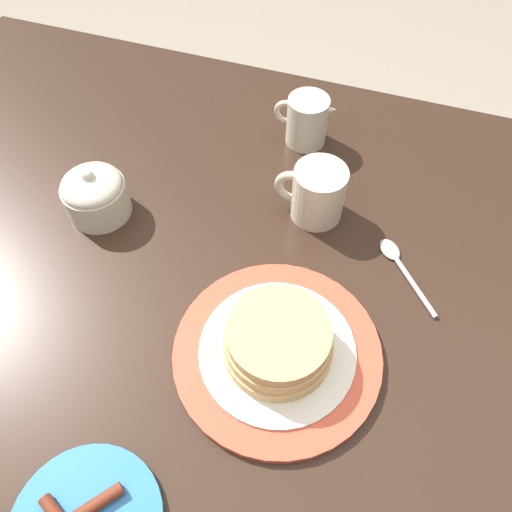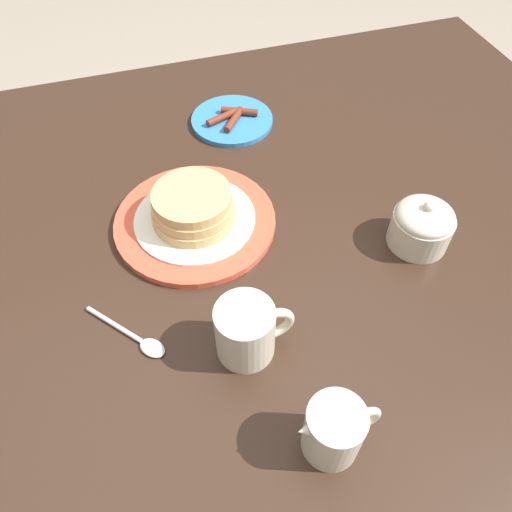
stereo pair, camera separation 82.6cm
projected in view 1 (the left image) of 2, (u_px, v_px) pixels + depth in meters
The scene contains 7 objects.
ground_plane at pixel (252, 457), 1.29m from camera, with size 8.00×8.00×0.00m, color gray.
dining_table at pixel (250, 352), 0.75m from camera, with size 1.53×1.08×0.75m.
pancake_plate at pixel (278, 347), 0.62m from camera, with size 0.27×0.27×0.07m.
coffee_mug at pixel (316, 192), 0.74m from camera, with size 0.11×0.08×0.09m.
creamer_pitcher at pixel (307, 120), 0.84m from camera, with size 0.11×0.07×0.09m.
sugar_bowl at pixel (95, 194), 0.75m from camera, with size 0.10×0.10×0.09m.
spoon at pixel (399, 263), 0.72m from camera, with size 0.10×0.12×0.01m.
Camera 1 is at (-0.11, 0.29, 1.35)m, focal length 35.00 mm.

